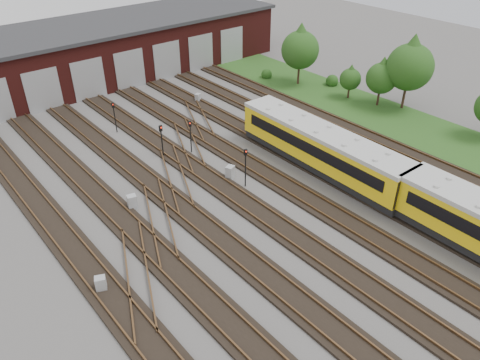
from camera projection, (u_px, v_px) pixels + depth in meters
ground at (343, 244)px, 31.08m from camera, size 120.00×120.00×0.00m
track_network at (334, 240)px, 31.31m from camera, size 30.40×70.00×0.33m
maintenance_shed at (81, 54)px, 55.25m from camera, size 51.00×12.50×6.35m
grass_verge at (387, 117)px, 47.81m from camera, size 8.00×55.00×0.05m
signal_mast_0 at (162, 137)px, 39.96m from camera, size 0.27×0.25×3.02m
signal_mast_1 at (245, 163)px, 35.91m from camera, size 0.27×0.26×3.31m
signal_mast_2 at (114, 114)px, 43.98m from camera, size 0.27×0.26×3.05m
signal_mast_3 at (190, 132)px, 40.67m from camera, size 0.29×0.28×3.03m
relay_cabinet_0 at (101, 284)px, 27.29m from camera, size 0.77×0.72×1.03m
relay_cabinet_1 at (132, 202)px, 34.25m from camera, size 0.77×0.69×1.10m
relay_cabinet_2 at (230, 172)px, 37.70m from camera, size 0.84×0.78×1.13m
relay_cabinet_3 at (198, 98)px, 51.02m from camera, size 0.70×0.65×0.94m
relay_cabinet_4 at (316, 137)px, 43.06m from camera, size 0.67×0.57×1.10m
tree_0 at (300, 45)px, 53.34m from camera, size 4.35×4.35×7.20m
tree_1 at (382, 75)px, 48.61m from camera, size 3.24×3.24×5.37m
tree_2 at (411, 62)px, 47.12m from camera, size 4.77×4.77×7.90m
tree_3 at (351, 77)px, 50.85m from camera, size 2.33×2.33×3.86m
bush_1 at (267, 73)px, 57.22m from camera, size 1.30×1.30×1.30m
bush_2 at (332, 79)px, 55.06m from camera, size 1.49×1.49×1.49m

